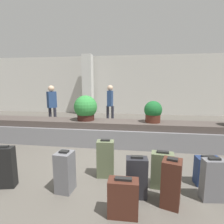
% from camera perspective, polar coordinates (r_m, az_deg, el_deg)
% --- Properties ---
extents(ground_plane, '(18.00, 18.00, 0.00)m').
position_cam_1_polar(ground_plane, '(3.83, -2.87, -16.70)').
color(ground_plane, '#59544C').
extents(back_wall, '(18.00, 0.06, 3.20)m').
position_cam_1_polar(back_wall, '(9.80, 4.33, 8.72)').
color(back_wall, beige).
rests_on(back_wall, ground_plane).
extents(carousel, '(8.21, 0.85, 0.66)m').
position_cam_1_polar(carousel, '(4.90, -0.00, -6.89)').
color(carousel, gray).
rests_on(carousel, ground_plane).
extents(pillar, '(0.51, 0.51, 3.20)m').
position_cam_1_polar(pillar, '(9.59, -7.87, 8.65)').
color(pillar, silver).
rests_on(pillar, ground_plane).
extents(suitcase_0, '(0.32, 0.22, 0.70)m').
position_cam_1_polar(suitcase_0, '(3.43, -31.48, -15.10)').
color(suitcase_0, black).
rests_on(suitcase_0, ground_plane).
extents(suitcase_1, '(0.31, 0.20, 0.65)m').
position_cam_1_polar(suitcase_1, '(3.05, 29.97, -18.64)').
color(suitcase_1, slate).
rests_on(suitcase_1, ground_plane).
extents(suitcase_2, '(0.32, 0.21, 0.64)m').
position_cam_1_polar(suitcase_2, '(2.77, 8.01, -20.35)').
color(suitcase_2, '#232328').
rests_on(suitcase_2, ground_plane).
extents(suitcase_3, '(0.39, 0.23, 0.51)m').
position_cam_1_polar(suitcase_3, '(3.44, 28.61, -16.51)').
color(suitcase_3, navy).
rests_on(suitcase_3, ground_plane).
extents(suitcase_4, '(0.31, 0.32, 0.69)m').
position_cam_1_polar(suitcase_4, '(2.70, 18.77, -21.07)').
color(suitcase_4, '#472319').
rests_on(suitcase_4, ground_plane).
extents(suitcase_5, '(0.38, 0.20, 0.52)m').
position_cam_1_polar(suitcase_5, '(2.46, 3.66, -26.18)').
color(suitcase_5, '#472319').
rests_on(suitcase_5, ground_plane).
extents(suitcase_6, '(0.27, 0.29, 0.66)m').
position_cam_1_polar(suitcase_6, '(2.96, -15.11, -18.27)').
color(suitcase_6, slate).
rests_on(suitcase_6, ground_plane).
extents(suitcase_7, '(0.32, 0.22, 0.70)m').
position_cam_1_polar(suitcase_7, '(3.26, -2.15, -14.97)').
color(suitcase_7, '#5B6647').
rests_on(suitcase_7, ground_plane).
extents(suitcase_8, '(0.37, 0.24, 0.62)m').
position_cam_1_polar(suitcase_8, '(3.07, 15.98, -17.75)').
color(suitcase_8, '#5B6647').
rests_on(suitcase_8, ground_plane).
extents(potted_plant_1, '(0.47, 0.47, 0.57)m').
position_cam_1_polar(potted_plant_1, '(4.74, 13.25, 0.07)').
color(potted_plant_1, '#4C2319').
rests_on(potted_plant_1, carousel).
extents(potted_plant_2, '(0.65, 0.65, 0.70)m').
position_cam_1_polar(potted_plant_2, '(4.94, -8.62, 1.22)').
color(potted_plant_2, '#381914').
rests_on(potted_plant_2, carousel).
extents(traveler_0, '(0.31, 0.33, 1.62)m').
position_cam_1_polar(traveler_0, '(7.11, -0.62, 3.45)').
color(traveler_0, '#282833').
rests_on(traveler_0, ground_plane).
extents(traveler_1, '(0.34, 0.36, 1.61)m').
position_cam_1_polar(traveler_1, '(7.04, -19.02, 2.83)').
color(traveler_1, '#282833').
rests_on(traveler_1, ground_plane).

